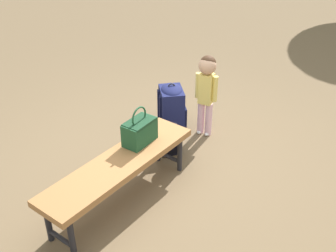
{
  "coord_description": "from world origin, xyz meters",
  "views": [
    {
      "loc": [
        -3.08,
        -1.48,
        2.52
      ],
      "look_at": [
        0.04,
        -0.02,
        0.45
      ],
      "focal_mm": 43.62,
      "sensor_mm": 36.0,
      "label": 1
    }
  ],
  "objects_px": {
    "handbag": "(140,131)",
    "child_standing": "(207,84)",
    "backpack_large": "(172,106)",
    "backpack_small": "(169,138)",
    "park_bench": "(120,166)"
  },
  "relations": [
    {
      "from": "park_bench",
      "to": "backpack_large",
      "type": "relative_size",
      "value": 2.82
    },
    {
      "from": "handbag",
      "to": "backpack_large",
      "type": "height_order",
      "value": "handbag"
    },
    {
      "from": "park_bench",
      "to": "child_standing",
      "type": "bearing_deg",
      "value": -10.45
    },
    {
      "from": "park_bench",
      "to": "backpack_small",
      "type": "height_order",
      "value": "park_bench"
    },
    {
      "from": "park_bench",
      "to": "backpack_small",
      "type": "distance_m",
      "value": 0.93
    },
    {
      "from": "child_standing",
      "to": "backpack_large",
      "type": "distance_m",
      "value": 0.52
    },
    {
      "from": "handbag",
      "to": "child_standing",
      "type": "xyz_separation_m",
      "value": [
        1.08,
        -0.24,
        0.06
      ]
    },
    {
      "from": "park_bench",
      "to": "child_standing",
      "type": "distance_m",
      "value": 1.46
    },
    {
      "from": "handbag",
      "to": "backpack_small",
      "type": "xyz_separation_m",
      "value": [
        0.56,
        -0.04,
        -0.4
      ]
    },
    {
      "from": "handbag",
      "to": "child_standing",
      "type": "height_order",
      "value": "child_standing"
    },
    {
      "from": "handbag",
      "to": "backpack_large",
      "type": "distance_m",
      "value": 1.08
    },
    {
      "from": "backpack_large",
      "to": "backpack_small",
      "type": "bearing_deg",
      "value": -157.87
    },
    {
      "from": "handbag",
      "to": "backpack_small",
      "type": "height_order",
      "value": "handbag"
    },
    {
      "from": "child_standing",
      "to": "backpack_small",
      "type": "distance_m",
      "value": 0.72
    },
    {
      "from": "child_standing",
      "to": "backpack_large",
      "type": "relative_size",
      "value": 1.63
    }
  ]
}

